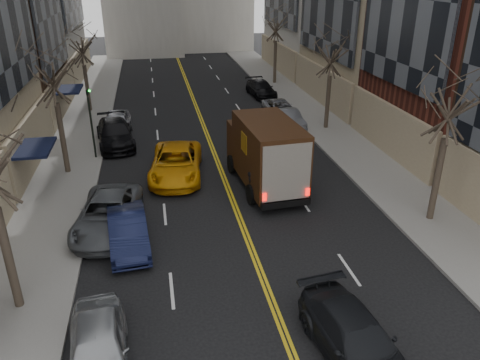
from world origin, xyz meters
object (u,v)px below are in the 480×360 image
object	(u,v)px
ups_truck	(265,153)
observer_sedan	(356,340)
pedestrian	(251,187)
taxi	(176,163)

from	to	relation	value
ups_truck	observer_sedan	size ratio (longest dim) A/B	1.36
ups_truck	pedestrian	xyz separation A→B (m)	(-1.11, -1.67, -1.09)
ups_truck	taxi	size ratio (longest dim) A/B	1.18
ups_truck	observer_sedan	bearing A→B (deg)	-95.07
taxi	ups_truck	bearing A→B (deg)	-18.09
taxi	pedestrian	xyz separation A→B (m)	(3.53, -3.86, -0.00)
pedestrian	observer_sedan	bearing A→B (deg)	-172.47
observer_sedan	taxi	bearing A→B (deg)	99.45
observer_sedan	pedestrian	size ratio (longest dim) A/B	3.15
ups_truck	observer_sedan	distance (m)	12.66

